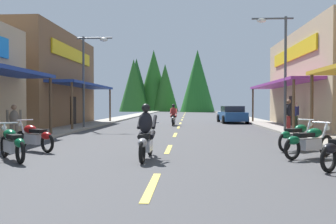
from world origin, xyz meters
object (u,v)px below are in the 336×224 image
Objects in this scene: rider_cruising_lead at (146,136)px; pedestrian_by_shop at (296,114)px; motorcycle_parked_right_4 at (297,136)px; rider_cruising_trailing at (173,117)px; motorcycle_parked_left_4 at (34,136)px; motorcycle_parked_right_3 at (309,141)px; pedestrian_strolling at (14,121)px; motorcycle_parked_left_3 at (12,143)px; pedestrian_waiting at (289,113)px; streetlamp_left at (89,68)px; parked_car_curbside at (232,115)px; streetlamp_right at (279,57)px.

pedestrian_by_shop is at bearing -30.48° from rider_cruising_lead.
motorcycle_parked_right_4 is 14.46m from rider_cruising_trailing.
motorcycle_parked_left_4 is at bearing 165.79° from rider_cruising_trailing.
motorcycle_parked_left_4 is at bearing 138.83° from motorcycle_parked_right_3.
motorcycle_parked_left_3 is at bearing -170.43° from pedestrian_strolling.
pedestrian_waiting is at bearing 35.48° from motorcycle_parked_right_4.
streetlamp_left is 13.02m from parked_car_curbside.
streetlamp_right is 9.36m from rider_cruising_trailing.
pedestrian_waiting is 0.41× the size of parked_car_curbside.
motorcycle_parked_left_4 is at bearing 151.34° from parked_car_curbside.
motorcycle_parked_right_3 is at bearing 75.46° from pedestrian_waiting.
pedestrian_waiting is 1.17× the size of pedestrian_strolling.
streetlamp_right is at bearing 39.50° from motorcycle_parked_right_4.
parked_car_curbside is at bearing -82.79° from pedestrian_waiting.
motorcycle_parked_left_4 is 14.98m from rider_cruising_trailing.
parked_car_curbside is (8.43, 20.47, 0.20)m from motorcycle_parked_left_3.
pedestrian_by_shop reaches higher than rider_cruising_trailing.
rider_cruising_trailing is 8.53m from pedestrian_by_shop.
motorcycle_parked_left_3 is (-9.68, -10.09, -3.60)m from streetlamp_right.
pedestrian_waiting is at bearing -173.54° from parked_car_curbside.
pedestrian_strolling is at bearing 156.98° from rider_cruising_trailing.
pedestrian_waiting reaches higher than pedestrian_strolling.
pedestrian_waiting is (6.58, 9.77, 0.41)m from rider_cruising_lead.
motorcycle_parked_left_4 is at bearing -84.00° from streetlamp_left.
motorcycle_parked_left_4 is at bearing -34.47° from motorcycle_parked_left_3.
streetlamp_right is 13.32m from motorcycle_parked_left_4.
motorcycle_parked_right_3 is 1.10× the size of pedestrian_by_shop.
rider_cruising_lead is 1.00× the size of rider_cruising_trailing.
pedestrian_waiting is (0.55, 0.07, -3.02)m from streetlamp_right.
pedestrian_strolling is at bearing 86.15° from pedestrian_by_shop.
motorcycle_parked_left_3 is at bearing -83.75° from streetlamp_left.
motorcycle_parked_left_3 is 0.77× the size of rider_cruising_trailing.
rider_cruising_lead is 14.39m from pedestrian_by_shop.
streetlamp_left reaches higher than parked_car_curbside.
parked_car_curbside is (10.34, 16.55, -0.20)m from pedestrian_strolling.
motorcycle_parked_left_3 is at bearing 100.96° from pedestrian_by_shop.
parked_car_curbside is at bearing -82.10° from motorcycle_parked_left_4.
streetlamp_left is 7.17m from rider_cruising_trailing.
pedestrian_waiting is (1.73, 7.38, 0.57)m from motorcycle_parked_right_4.
rider_cruising_trailing reaches higher than motorcycle_parked_right_4.
rider_cruising_lead is (-4.85, -2.39, 0.17)m from motorcycle_parked_right_4.
motorcycle_parked_left_3 is (-8.50, -2.78, 0.00)m from motorcycle_parked_right_4.
streetlamp_left reaches higher than pedestrian_strolling.
streetlamp_right is at bearing 109.62° from pedestrian_by_shop.
motorcycle_parked_right_3 is 0.85× the size of rider_cruising_lead.
motorcycle_parked_left_4 is (-0.26, 1.99, 0.00)m from motorcycle_parked_left_3.
pedestrian_waiting is (-1.08, -2.41, 0.10)m from pedestrian_by_shop.
rider_cruising_trailing reaches higher than parked_car_curbside.
motorcycle_parked_right_4 is at bearing 74.11° from pedestrian_waiting.
streetlamp_right is 2.92× the size of rider_cruising_lead.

